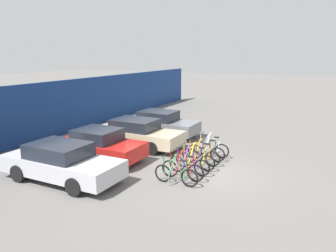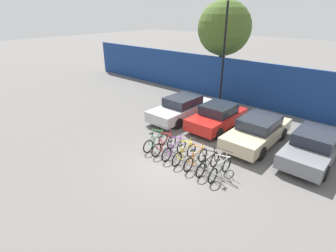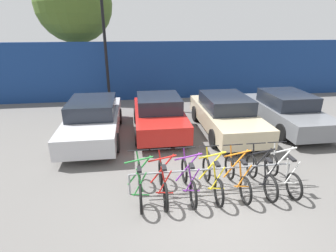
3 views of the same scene
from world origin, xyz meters
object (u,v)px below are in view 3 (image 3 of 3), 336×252
(bicycle_yellow, at_px, (212,178))
(car_grey, at_px, (286,110))
(tree_behind_hoarding, at_px, (74,4))
(bike_rack, at_px, (212,171))
(bicycle_orange, at_px, (237,176))
(car_beige, at_px, (226,114))
(lamp_post, at_px, (104,25))
(bicycle_green, at_px, (140,184))
(bicycle_black, at_px, (261,175))
(bicycle_white, at_px, (282,173))
(bicycle_red, at_px, (163,182))
(bicycle_purple, at_px, (189,180))
(car_silver, at_px, (93,119))
(car_red, at_px, (159,114))

(bicycle_yellow, bearing_deg, car_grey, 46.96)
(tree_behind_hoarding, bearing_deg, bike_rack, -65.61)
(bicycle_orange, distance_m, car_beige, 3.97)
(car_beige, distance_m, car_grey, 2.56)
(bicycle_orange, relative_size, car_grey, 0.39)
(lamp_post, bearing_deg, bicycle_green, -80.95)
(car_beige, bearing_deg, bicycle_black, -95.94)
(bicycle_black, xyz_separation_m, bicycle_white, (0.58, 0.00, 0.00))
(bicycle_yellow, relative_size, bicycle_orange, 1.00)
(bicycle_red, bearing_deg, bicycle_green, -177.69)
(bicycle_yellow, bearing_deg, bike_rack, 81.15)
(bicycle_yellow, height_order, bicycle_black, same)
(bicycle_yellow, xyz_separation_m, lamp_post, (-3.04, 7.97, 3.50))
(bicycle_purple, height_order, lamp_post, lamp_post)
(car_silver, bearing_deg, car_grey, 0.21)
(bicycle_green, distance_m, bicycle_orange, 2.40)
(bicycle_purple, relative_size, tree_behind_hoarding, 0.24)
(car_beige, xyz_separation_m, tree_behind_hoarding, (-6.44, 6.95, 4.21))
(bicycle_red, bearing_deg, bicycle_orange, 2.31)
(bicycle_green, height_order, bicycle_yellow, same)
(bicycle_orange, bearing_deg, car_silver, 134.48)
(bicycle_orange, bearing_deg, bicycle_red, 179.13)
(bicycle_yellow, xyz_separation_m, car_red, (-0.89, 4.12, 0.31))
(car_grey, distance_m, lamp_post, 8.89)
(bicycle_black, bearing_deg, bike_rack, 175.49)
(car_beige, height_order, car_grey, same)
(lamp_post, bearing_deg, bicycle_white, -58.55)
(bicycle_black, bearing_deg, bicycle_orange, -177.56)
(bicycle_white, bearing_deg, tree_behind_hoarding, 119.75)
(bicycle_orange, bearing_deg, bicycle_white, -0.87)
(bicycle_yellow, height_order, tree_behind_hoarding, tree_behind_hoarding)
(tree_behind_hoarding, bearing_deg, car_red, -59.66)
(bicycle_yellow, distance_m, bicycle_orange, 0.63)
(bicycle_black, bearing_deg, bicycle_red, -177.56)
(bicycle_red, height_order, car_silver, car_silver)
(bicycle_green, bearing_deg, tree_behind_hoarding, 109.46)
(lamp_post, bearing_deg, bicycle_purple, -72.95)
(bicycle_yellow, distance_m, bicycle_black, 1.25)
(car_silver, relative_size, lamp_post, 0.65)
(bicycle_white, distance_m, car_grey, 4.60)
(bicycle_red, relative_size, bicycle_orange, 1.00)
(bike_rack, distance_m, tree_behind_hoarding, 12.47)
(car_grey, bearing_deg, bicycle_red, -144.12)
(bicycle_green, distance_m, bicycle_yellow, 1.77)
(bike_rack, relative_size, tree_behind_hoarding, 0.59)
(bike_rack, height_order, bicycle_green, bicycle_green)
(bicycle_purple, distance_m, car_grey, 6.21)
(bicycle_red, distance_m, car_red, 4.14)
(bicycle_yellow, height_order, bicycle_white, same)
(bike_rack, height_order, car_beige, car_beige)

